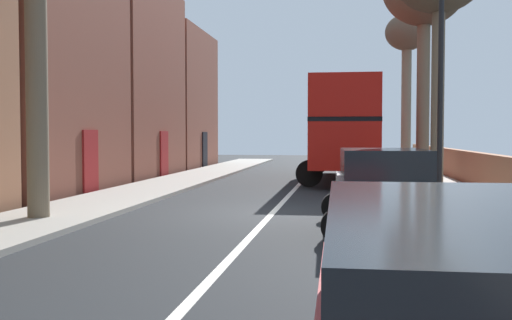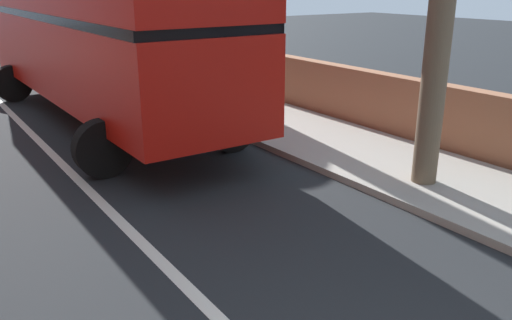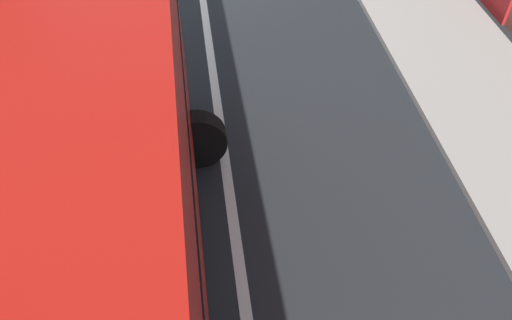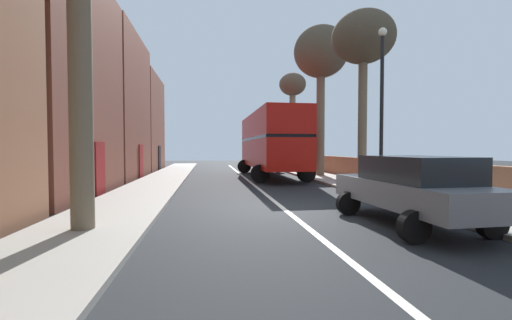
% 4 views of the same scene
% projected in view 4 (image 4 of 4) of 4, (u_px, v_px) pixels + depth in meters
% --- Properties ---
extents(ground_plane, '(84.00, 84.00, 0.00)m').
position_uv_depth(ground_plane, '(285.00, 210.00, 9.96)').
color(ground_plane, black).
extents(road_centre_line, '(0.16, 54.00, 0.01)m').
position_uv_depth(road_centre_line, '(285.00, 210.00, 9.96)').
color(road_centre_line, silver).
rests_on(road_centre_line, ground).
extents(sidewalk_left, '(2.60, 60.00, 0.12)m').
position_uv_depth(sidewalk_left, '(114.00, 212.00, 9.26)').
color(sidewalk_left, '#9E998E').
rests_on(sidewalk_left, ground).
extents(sidewalk_right, '(2.60, 60.00, 0.12)m').
position_uv_depth(sidewalk_right, '(434.00, 204.00, 10.65)').
color(sidewalk_right, '#9E998E').
rests_on(sidewalk_right, ground).
extents(boundary_wall_right, '(0.36, 54.00, 1.31)m').
position_uv_depth(boundary_wall_right, '(478.00, 185.00, 10.85)').
color(boundary_wall_right, '#9E6647').
rests_on(boundary_wall_right, ground).
extents(double_decker_bus, '(3.62, 10.84, 4.06)m').
position_uv_depth(double_decker_bus, '(270.00, 141.00, 21.44)').
color(double_decker_bus, '#B4140C').
rests_on(double_decker_bus, ground).
extents(parked_car_grey_right_1, '(2.52, 4.62, 1.66)m').
position_uv_depth(parked_car_grey_right_1, '(411.00, 186.00, 7.89)').
color(parked_car_grey_right_1, slate).
rests_on(parked_car_grey_right_1, ground).
extents(street_tree_right_1, '(2.32, 2.32, 8.28)m').
position_uv_depth(street_tree_right_1, '(293.00, 91.00, 28.76)').
color(street_tree_right_1, '#7A6B56').
rests_on(street_tree_right_1, sidewalk_right).
extents(street_tree_right_3, '(3.48, 3.48, 9.63)m').
position_uv_depth(street_tree_right_3, '(321.00, 55.00, 21.38)').
color(street_tree_right_3, brown).
rests_on(street_tree_right_3, sidewalk_right).
extents(street_tree_right_5, '(2.76, 2.76, 7.81)m').
position_uv_depth(street_tree_right_5, '(363.00, 41.00, 14.66)').
color(street_tree_right_5, brown).
rests_on(street_tree_right_5, sidewalk_right).
extents(lamppost_right, '(0.32, 0.32, 6.31)m').
position_uv_depth(lamppost_right, '(382.00, 97.00, 12.67)').
color(lamppost_right, black).
rests_on(lamppost_right, sidewalk_right).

